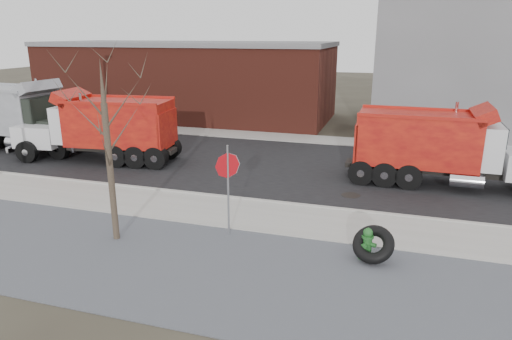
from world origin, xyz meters
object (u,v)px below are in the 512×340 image
(dump_truck_red_b, at_px, (101,126))
(dump_truck_grey, at_px, (19,114))
(stop_sign, at_px, (228,175))
(dump_truck_red_a, at_px, (443,145))
(truck_tire, at_px, (373,244))
(fire_hydrant, at_px, (367,245))

(dump_truck_red_b, height_order, dump_truck_grey, dump_truck_grey)
(dump_truck_grey, bearing_deg, dump_truck_red_b, -4.56)
(stop_sign, height_order, dump_truck_grey, dump_truck_grey)
(dump_truck_red_a, distance_m, dump_truck_red_b, 14.91)
(stop_sign, distance_m, dump_truck_red_b, 10.51)
(dump_truck_grey, bearing_deg, stop_sign, -22.37)
(dump_truck_red_b, bearing_deg, dump_truck_grey, -15.26)
(dump_truck_grey, bearing_deg, truck_tire, -18.00)
(fire_hydrant, xyz_separation_m, dump_truck_red_a, (2.29, 7.19, 1.23))
(stop_sign, relative_size, dump_truck_grey, 0.35)
(dump_truck_red_b, bearing_deg, stop_sign, 137.66)
(fire_hydrant, xyz_separation_m, stop_sign, (-4.04, 0.32, 1.48))
(truck_tire, relative_size, stop_sign, 0.47)
(truck_tire, bearing_deg, dump_truck_red_a, 73.68)
(stop_sign, height_order, dump_truck_red_a, dump_truck_red_a)
(fire_hydrant, distance_m, dump_truck_grey, 19.51)
(stop_sign, xyz_separation_m, dump_truck_red_a, (6.33, 6.87, -0.25))
(dump_truck_red_a, bearing_deg, dump_truck_grey, -179.14)
(truck_tire, distance_m, dump_truck_red_a, 7.67)
(dump_truck_grey, bearing_deg, dump_truck_red_a, 3.75)
(fire_hydrant, height_order, dump_truck_grey, dump_truck_grey)
(truck_tire, distance_m, dump_truck_red_b, 14.37)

